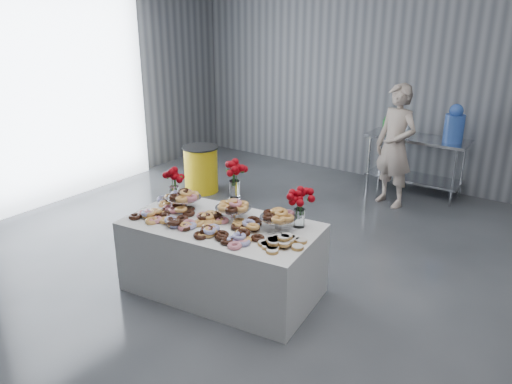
# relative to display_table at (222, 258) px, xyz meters

# --- Properties ---
(ground) EXTENTS (9.00, 9.00, 0.00)m
(ground) POSITION_rel_display_table_xyz_m (0.29, -0.14, -0.38)
(ground) COLOR #333539
(ground) RESTS_ON ground
(room_walls) EXTENTS (8.04, 9.04, 4.02)m
(room_walls) POSITION_rel_display_table_xyz_m (0.01, -0.07, 2.26)
(room_walls) COLOR slate
(room_walls) RESTS_ON ground
(display_table) EXTENTS (2.01, 1.23, 0.75)m
(display_table) POSITION_rel_display_table_xyz_m (0.00, 0.00, 0.00)
(display_table) COLOR silver
(display_table) RESTS_ON ground
(prep_table) EXTENTS (1.50, 0.60, 0.90)m
(prep_table) POSITION_rel_display_table_xyz_m (0.60, 3.96, 0.24)
(prep_table) COLOR silver
(prep_table) RESTS_ON ground
(donut_mounds) EXTENTS (1.89, 1.02, 0.09)m
(donut_mounds) POSITION_rel_display_table_xyz_m (0.00, -0.05, 0.42)
(donut_mounds) COLOR #E8B954
(donut_mounds) RESTS_ON display_table
(cake_stand_left) EXTENTS (0.36, 0.36, 0.17)m
(cake_stand_left) POSITION_rel_display_table_xyz_m (-0.56, 0.08, 0.52)
(cake_stand_left) COLOR silver
(cake_stand_left) RESTS_ON display_table
(cake_stand_mid) EXTENTS (0.36, 0.36, 0.17)m
(cake_stand_mid) POSITION_rel_display_table_xyz_m (0.03, 0.16, 0.52)
(cake_stand_mid) COLOR silver
(cake_stand_mid) RESTS_ON display_table
(cake_stand_right) EXTENTS (0.36, 0.36, 0.17)m
(cake_stand_right) POSITION_rel_display_table_xyz_m (0.53, 0.22, 0.52)
(cake_stand_right) COLOR silver
(cake_stand_right) RESTS_ON display_table
(danish_pile) EXTENTS (0.48, 0.48, 0.11)m
(danish_pile) POSITION_rel_display_table_xyz_m (0.76, -0.06, 0.43)
(danish_pile) COLOR silver
(danish_pile) RESTS_ON display_table
(bouquet_left) EXTENTS (0.26, 0.26, 0.42)m
(bouquet_left) POSITION_rel_display_table_xyz_m (-0.78, 0.15, 0.67)
(bouquet_left) COLOR white
(bouquet_left) RESTS_ON display_table
(bouquet_right) EXTENTS (0.26, 0.26, 0.42)m
(bouquet_right) POSITION_rel_display_table_xyz_m (0.66, 0.38, 0.67)
(bouquet_right) COLOR white
(bouquet_right) RESTS_ON display_table
(bouquet_center) EXTENTS (0.26, 0.26, 0.57)m
(bouquet_center) POSITION_rel_display_table_xyz_m (-0.09, 0.34, 0.75)
(bouquet_center) COLOR silver
(bouquet_center) RESTS_ON display_table
(water_jug) EXTENTS (0.28, 0.28, 0.55)m
(water_jug) POSITION_rel_display_table_xyz_m (1.10, 3.96, 0.77)
(water_jug) COLOR #4579ED
(water_jug) RESTS_ON prep_table
(drink_bottles) EXTENTS (0.54, 0.08, 0.27)m
(drink_bottles) POSITION_rel_display_table_xyz_m (0.28, 3.86, 0.66)
(drink_bottles) COLOR #268C33
(drink_bottles) RESTS_ON prep_table
(person) EXTENTS (0.75, 0.62, 1.77)m
(person) POSITION_rel_display_table_xyz_m (0.50, 3.31, 0.51)
(person) COLOR #CC8C93
(person) RESTS_ON ground
(trash_barrel) EXTENTS (0.56, 0.56, 0.72)m
(trash_barrel) POSITION_rel_display_table_xyz_m (-2.14, 2.11, -0.01)
(trash_barrel) COLOR yellow
(trash_barrel) RESTS_ON ground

